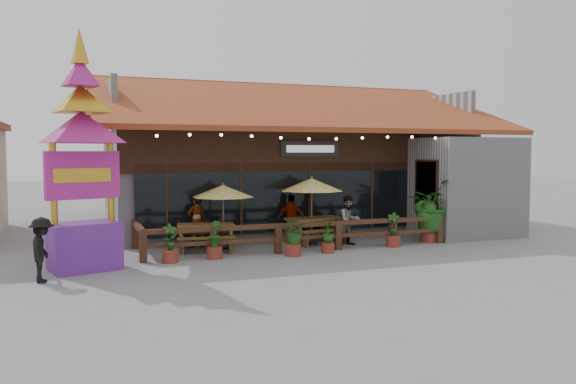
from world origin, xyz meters
name	(u,v)px	position (x,y,z in m)	size (l,w,h in m)	color
ground	(345,246)	(0.00, 0.00, 0.00)	(100.00, 100.00, 0.00)	gray
restaurant_building	(284,172)	(0.26, 6.61, 2.21)	(15.50, 14.73, 6.09)	silver
patio_railing	(283,232)	(-2.25, -0.27, 0.61)	(10.00, 2.60, 0.92)	#4E2C1B
umbrella_left	(223,191)	(-3.86, 0.87, 1.84)	(2.63, 2.63, 2.11)	brown
umbrella_right	(312,185)	(-0.86, 0.77, 1.99)	(2.27, 2.27, 2.28)	brown
picnic_table_left	(206,233)	(-4.45, 0.78, 0.57)	(1.99, 1.79, 0.84)	brown
picnic_table_right	(315,226)	(-0.67, 0.96, 0.59)	(2.05, 1.85, 0.87)	brown
thai_sign_tower	(82,134)	(-8.04, -0.97, 3.55)	(3.07, 3.07, 6.73)	#62268E
tropical_plant	(429,206)	(3.11, -0.18, 1.23)	(2.06, 2.05, 2.15)	maroon
diner_a	(197,221)	(-4.60, 1.48, 0.85)	(0.62, 0.41, 1.70)	#382011
diner_b	(349,221)	(0.20, 0.10, 0.83)	(0.80, 0.63, 1.65)	#382011
diner_c	(292,218)	(-1.32, 1.43, 0.82)	(0.96, 0.40, 1.63)	#382011
pedestrian	(42,250)	(-8.99, -2.14, 0.77)	(1.00, 0.57, 1.55)	black
planter_a	(170,246)	(-5.79, -0.79, 0.46)	(0.45, 0.45, 1.10)	maroon
planter_b	(214,242)	(-4.51, -0.65, 0.50)	(0.45, 0.45, 1.10)	maroon
planter_c	(293,235)	(-2.22, -1.05, 0.63)	(0.85, 0.79, 1.13)	maroon
planter_d	(328,238)	(-1.02, -0.91, 0.47)	(0.48, 0.48, 0.97)	maroon
planter_e	(393,232)	(1.43, -0.63, 0.47)	(0.48, 0.47, 1.13)	maroon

